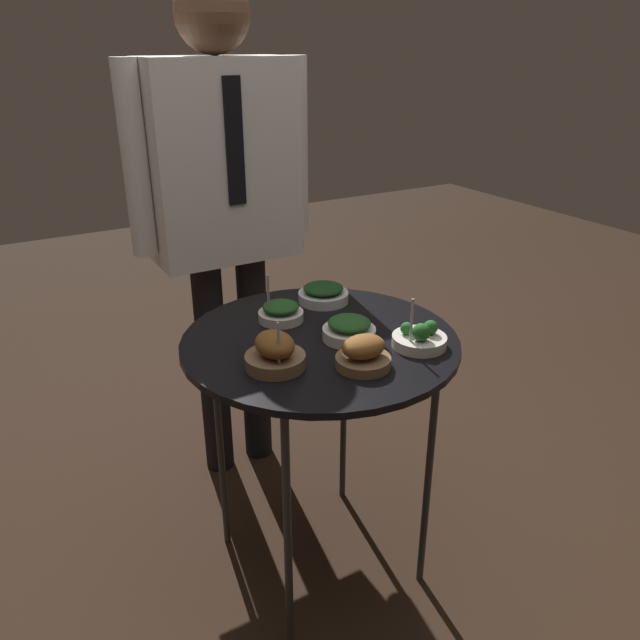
{
  "coord_description": "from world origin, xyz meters",
  "views": [
    {
      "loc": [
        -0.72,
        -1.24,
        1.44
      ],
      "look_at": [
        0.0,
        0.0,
        0.8
      ],
      "focal_mm": 35.0,
      "sensor_mm": 36.0,
      "label": 1
    }
  ],
  "objects_px": {
    "bowl_spinach_center": "(281,312)",
    "waiter_figure": "(223,187)",
    "serving_cart": "(320,356)",
    "bowl_roast_far_rim": "(363,354)",
    "bowl_spinach_near_rim": "(323,294)",
    "bowl_spinach_front_center": "(349,329)",
    "bowl_roast_front_right": "(275,353)",
    "bowl_broccoli_back_right": "(420,338)"
  },
  "relations": [
    {
      "from": "bowl_spinach_front_center",
      "to": "bowl_spinach_center",
      "type": "distance_m",
      "value": 0.21
    },
    {
      "from": "bowl_spinach_front_center",
      "to": "bowl_broccoli_back_right",
      "type": "height_order",
      "value": "bowl_broccoli_back_right"
    },
    {
      "from": "bowl_spinach_center",
      "to": "bowl_spinach_near_rim",
      "type": "height_order",
      "value": "bowl_spinach_center"
    },
    {
      "from": "serving_cart",
      "to": "bowl_roast_far_rim",
      "type": "bearing_deg",
      "value": -87.01
    },
    {
      "from": "serving_cart",
      "to": "bowl_broccoli_back_right",
      "type": "relative_size",
      "value": 5.43
    },
    {
      "from": "serving_cart",
      "to": "bowl_roast_front_right",
      "type": "relative_size",
      "value": 5.28
    },
    {
      "from": "bowl_spinach_center",
      "to": "waiter_figure",
      "type": "distance_m",
      "value": 0.51
    },
    {
      "from": "bowl_roast_front_right",
      "to": "waiter_figure",
      "type": "xyz_separation_m",
      "value": [
        0.16,
        0.67,
        0.24
      ]
    },
    {
      "from": "serving_cart",
      "to": "bowl_broccoli_back_right",
      "type": "height_order",
      "value": "bowl_broccoli_back_right"
    },
    {
      "from": "bowl_spinach_center",
      "to": "waiter_figure",
      "type": "relative_size",
      "value": 0.08
    },
    {
      "from": "bowl_spinach_center",
      "to": "bowl_broccoli_back_right",
      "type": "xyz_separation_m",
      "value": [
        0.22,
        -0.31,
        -0.0
      ]
    },
    {
      "from": "bowl_broccoli_back_right",
      "to": "serving_cart",
      "type": "bearing_deg",
      "value": 138.52
    },
    {
      "from": "bowl_roast_front_right",
      "to": "bowl_spinach_near_rim",
      "type": "bearing_deg",
      "value": 43.91
    },
    {
      "from": "bowl_spinach_front_center",
      "to": "waiter_figure",
      "type": "xyz_separation_m",
      "value": [
        -0.07,
        0.63,
        0.25
      ]
    },
    {
      "from": "serving_cart",
      "to": "bowl_spinach_center",
      "type": "distance_m",
      "value": 0.17
    },
    {
      "from": "bowl_roast_front_right",
      "to": "bowl_spinach_center",
      "type": "height_order",
      "value": "bowl_spinach_center"
    },
    {
      "from": "bowl_broccoli_back_right",
      "to": "waiter_figure",
      "type": "relative_size",
      "value": 0.08
    },
    {
      "from": "bowl_roast_far_rim",
      "to": "bowl_spinach_near_rim",
      "type": "relative_size",
      "value": 0.9
    },
    {
      "from": "bowl_spinach_front_center",
      "to": "serving_cart",
      "type": "bearing_deg",
      "value": 145.4
    },
    {
      "from": "serving_cart",
      "to": "bowl_spinach_near_rim",
      "type": "relative_size",
      "value": 5.14
    },
    {
      "from": "bowl_spinach_near_rim",
      "to": "bowl_spinach_front_center",
      "type": "bearing_deg",
      "value": -105.73
    },
    {
      "from": "bowl_roast_far_rim",
      "to": "bowl_spinach_near_rim",
      "type": "bearing_deg",
      "value": 72.67
    },
    {
      "from": "serving_cart",
      "to": "bowl_roast_front_right",
      "type": "xyz_separation_m",
      "value": [
        -0.17,
        -0.08,
        0.09
      ]
    },
    {
      "from": "bowl_roast_front_right",
      "to": "bowl_spinach_center",
      "type": "bearing_deg",
      "value": 60.33
    },
    {
      "from": "bowl_spinach_front_center",
      "to": "bowl_broccoli_back_right",
      "type": "distance_m",
      "value": 0.18
    },
    {
      "from": "bowl_broccoli_back_right",
      "to": "bowl_spinach_near_rim",
      "type": "relative_size",
      "value": 0.94
    },
    {
      "from": "bowl_spinach_near_rim",
      "to": "serving_cart",
      "type": "bearing_deg",
      "value": -122.48
    },
    {
      "from": "bowl_roast_front_right",
      "to": "bowl_roast_far_rim",
      "type": "bearing_deg",
      "value": -29.38
    },
    {
      "from": "bowl_spinach_front_center",
      "to": "bowl_spinach_center",
      "type": "height_order",
      "value": "bowl_spinach_center"
    },
    {
      "from": "bowl_roast_front_right",
      "to": "bowl_roast_far_rim",
      "type": "distance_m",
      "value": 0.2
    },
    {
      "from": "bowl_spinach_front_center",
      "to": "bowl_roast_far_rim",
      "type": "height_order",
      "value": "bowl_roast_far_rim"
    },
    {
      "from": "bowl_broccoli_back_right",
      "to": "bowl_spinach_near_rim",
      "type": "height_order",
      "value": "bowl_broccoli_back_right"
    },
    {
      "from": "bowl_spinach_near_rim",
      "to": "bowl_spinach_center",
      "type": "bearing_deg",
      "value": -161.31
    },
    {
      "from": "bowl_spinach_center",
      "to": "waiter_figure",
      "type": "height_order",
      "value": "waiter_figure"
    },
    {
      "from": "bowl_roast_front_right",
      "to": "bowl_broccoli_back_right",
      "type": "relative_size",
      "value": 1.03
    },
    {
      "from": "serving_cart",
      "to": "bowl_roast_far_rim",
      "type": "height_order",
      "value": "bowl_roast_far_rim"
    },
    {
      "from": "bowl_spinach_center",
      "to": "serving_cart",
      "type": "bearing_deg",
      "value": -76.14
    },
    {
      "from": "bowl_roast_front_right",
      "to": "bowl_spinach_front_center",
      "type": "distance_m",
      "value": 0.23
    },
    {
      "from": "waiter_figure",
      "to": "bowl_roast_front_right",
      "type": "bearing_deg",
      "value": -103.53
    },
    {
      "from": "bowl_roast_front_right",
      "to": "bowl_spinach_near_rim",
      "type": "relative_size",
      "value": 0.97
    },
    {
      "from": "bowl_spinach_center",
      "to": "waiter_figure",
      "type": "bearing_deg",
      "value": 86.07
    },
    {
      "from": "serving_cart",
      "to": "bowl_roast_front_right",
      "type": "distance_m",
      "value": 0.21
    }
  ]
}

